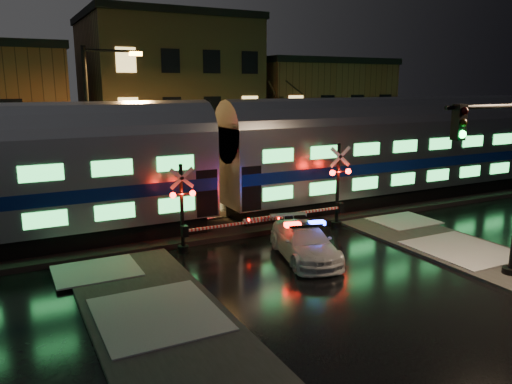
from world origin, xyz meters
TOP-DOWN VIEW (x-y plane):
  - ground at (0.00, 0.00)m, footprint 120.00×120.00m
  - ballast at (0.00, 5.00)m, footprint 90.00×4.20m
  - sidewalk_left at (-6.50, -6.00)m, footprint 4.00×20.00m
  - building_mid at (2.00, 22.50)m, footprint 12.00×11.00m
  - building_right at (15.00, 22.00)m, footprint 12.00×10.00m
  - train at (-1.19, 5.00)m, footprint 51.00×3.12m
  - police_car at (0.23, -0.59)m, footprint 2.96×5.01m
  - crossing_signal_right at (3.64, 2.31)m, footprint 5.83×0.66m
  - crossing_signal_left at (-3.46, 2.30)m, footprint 5.24×0.63m
  - traffic_light at (4.83, -5.69)m, footprint 4.26×0.74m
  - streetlight at (-5.95, 9.00)m, footprint 2.90×0.30m

SIDE VIEW (x-z plane):
  - ground at x=0.00m, z-range 0.00..0.00m
  - sidewalk_left at x=-6.50m, z-range 0.00..0.12m
  - ballast at x=0.00m, z-range 0.00..0.24m
  - police_car at x=0.23m, z-range -0.07..1.45m
  - crossing_signal_left at x=-3.46m, z-range -0.33..3.38m
  - crossing_signal_right at x=3.64m, z-range -0.36..3.77m
  - train at x=-1.19m, z-range 0.42..6.35m
  - traffic_light at x=4.83m, z-range 0.21..6.80m
  - building_right at x=15.00m, z-range 0.00..8.50m
  - streetlight at x=-5.95m, z-range 0.66..9.33m
  - building_mid at x=2.00m, z-range 0.00..11.50m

